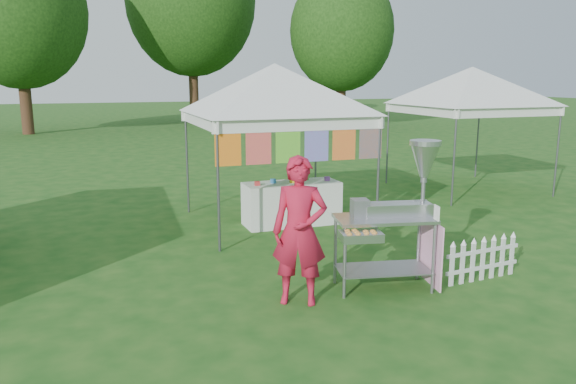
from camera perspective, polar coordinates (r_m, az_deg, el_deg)
name	(u,v)px	position (r m, az deg, el deg)	size (l,w,h in m)	color
ground	(357,284)	(7.75, 7.07, -9.29)	(120.00, 120.00, 0.00)	#184B15
canopy_main	(275,64)	(10.48, -1.36, 12.87)	(4.24, 4.24, 3.45)	#59595E
canopy_right	(473,67)	(14.45, 18.24, 11.96)	(4.24, 4.24, 3.45)	#59595E
tree_left	(17,11)	(30.71, -25.79, 16.22)	(6.40, 6.40, 9.53)	#3A2115
tree_mid	(191,1)	(35.29, -9.84, 18.54)	(7.60, 7.60, 11.52)	#3A2115
tree_right	(342,31)	(31.50, 5.49, 15.94)	(5.60, 5.60, 8.42)	#3A2115
donut_cart	(401,203)	(7.40, 11.37, -1.13)	(1.54, 0.96, 1.96)	gray
vendor	(300,231)	(6.83, 1.18, -3.98)	(0.67, 0.44, 1.83)	red
picket_fence	(483,260)	(8.20, 19.17, -6.55)	(1.26, 0.14, 0.56)	silver
display_table	(292,203)	(10.64, 0.37, -1.16)	(1.80, 0.70, 0.81)	white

